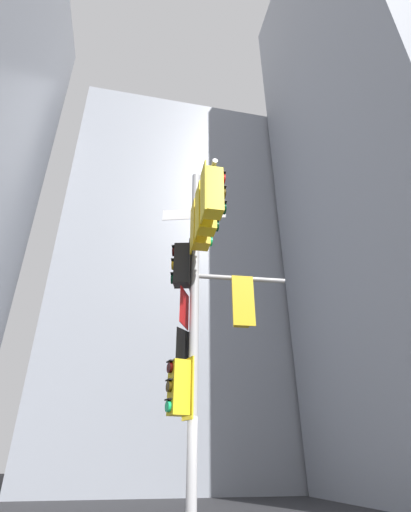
# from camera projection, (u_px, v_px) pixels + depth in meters

# --- Properties ---
(building_mid_block) EXTENTS (17.56, 17.56, 30.08)m
(building_mid_block) POSITION_uv_depth(u_px,v_px,m) (171.00, 295.00, 34.49)
(building_mid_block) COLOR #9399A3
(building_mid_block) RESTS_ON ground
(signal_pole_assembly) EXTENTS (2.89, 2.62, 8.28)m
(signal_pole_assembly) POSITION_uv_depth(u_px,v_px,m) (202.00, 284.00, 7.84)
(signal_pole_assembly) COLOR #B2B2B5
(signal_pole_assembly) RESTS_ON ground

